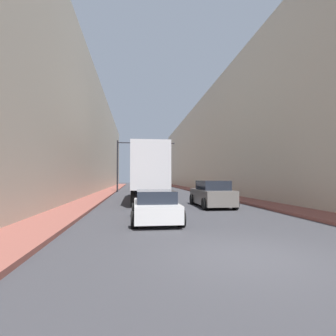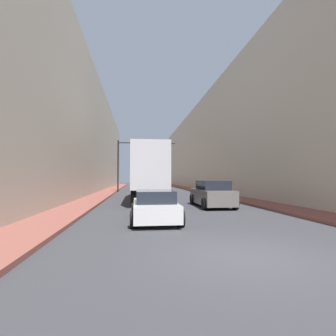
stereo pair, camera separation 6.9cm
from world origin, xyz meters
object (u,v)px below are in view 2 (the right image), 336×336
at_px(traffic_signal_gantry, 134,155).
at_px(sedan_car, 154,206).
at_px(semi_truck, 147,172).
at_px(suv_car, 212,194).

bearing_deg(traffic_signal_gantry, sedan_car, -87.35).
bearing_deg(semi_truck, traffic_signal_gantry, 95.10).
relative_size(semi_truck, suv_car, 2.65).
bearing_deg(suv_car, semi_truck, 127.07).
bearing_deg(sedan_car, traffic_signal_gantry, 92.65).
distance_m(sedan_car, traffic_signal_gantry, 23.94).
bearing_deg(traffic_signal_gantry, suv_car, -74.41).
xyz_separation_m(semi_truck, suv_car, (3.97, -5.26, -1.56)).
xyz_separation_m(semi_truck, traffic_signal_gantry, (-1.18, 13.19, 2.54)).
height_order(sedan_car, traffic_signal_gantry, traffic_signal_gantry).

